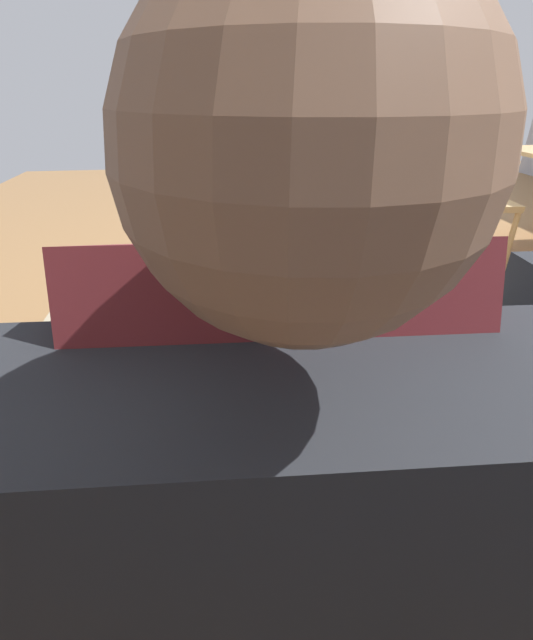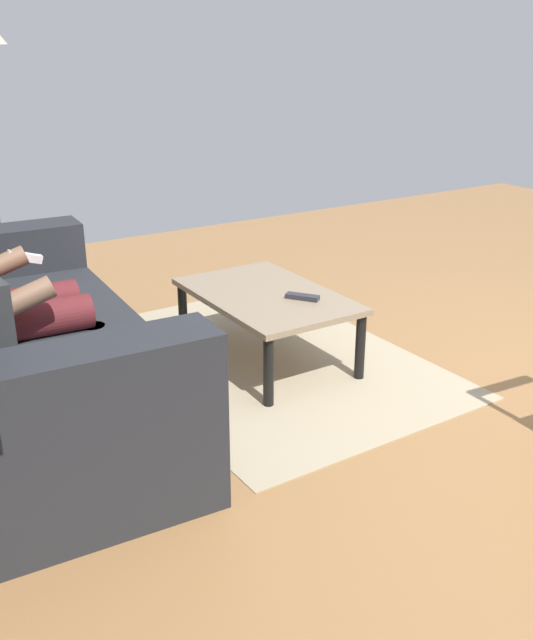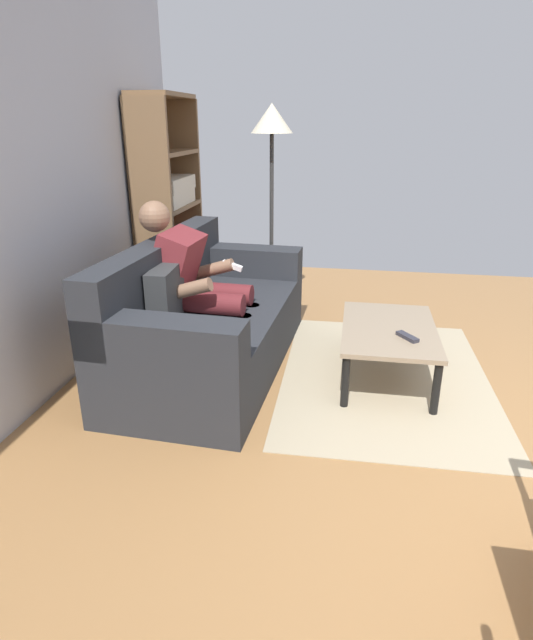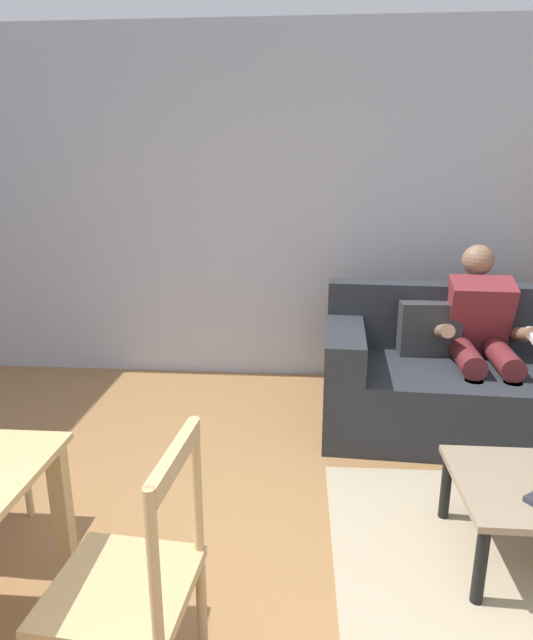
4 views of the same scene
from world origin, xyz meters
name	(u,v)px [view 4 (image 4 of 4)]	position (x,y,z in m)	size (l,w,h in m)	color
wall_back	(278,210)	(0.00, 3.16, 1.35)	(6.34, 0.12, 2.70)	#B2B7C6
couch	(476,379)	(1.36, 2.24, 0.33)	(2.03, 1.05, 0.90)	#282B30
person_lounging	(481,336)	(1.37, 2.30, 0.61)	(0.61, 0.96, 1.17)	maroon
dining_chair_facing_couch	(131,587)	(-0.28, 0.19, 0.44)	(0.45, 0.45, 0.92)	tan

